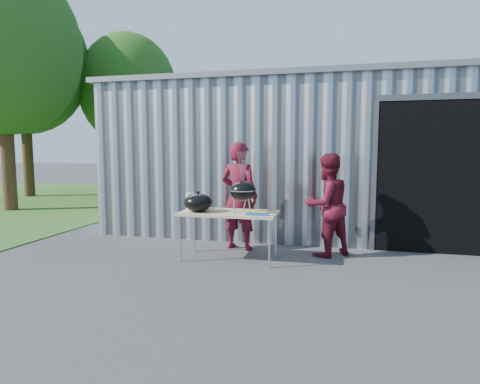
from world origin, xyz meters
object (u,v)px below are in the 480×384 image
(folding_table, at_px, (229,214))
(person_bystander, at_px, (327,205))
(person_cook, at_px, (239,196))
(kettle_grill, at_px, (243,185))

(folding_table, distance_m, person_bystander, 1.58)
(person_cook, height_order, person_bystander, person_cook)
(folding_table, relative_size, kettle_grill, 1.61)
(folding_table, xyz_separation_m, person_cook, (-0.01, 0.69, 0.21))
(folding_table, bearing_deg, person_cook, 90.69)
(person_cook, distance_m, person_bystander, 1.48)
(person_cook, bearing_deg, folding_table, 103.10)
(person_cook, bearing_deg, kettle_grill, 120.49)
(folding_table, distance_m, person_cook, 0.72)
(person_cook, relative_size, person_bystander, 1.11)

